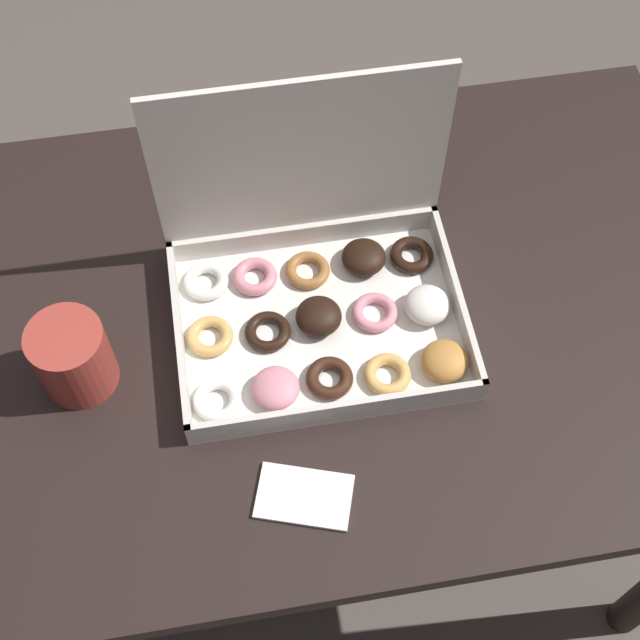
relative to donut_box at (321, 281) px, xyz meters
The scene contains 5 objects.
ground_plane 0.78m from the donut_box, 160.66° to the right, with size 8.00×8.00×0.00m, color #564C44.
dining_table 0.16m from the donut_box, 160.66° to the right, with size 1.21×0.74×0.73m.
donut_box is the anchor object (origin of this frame).
coffee_mug 0.32m from the donut_box, 169.72° to the right, with size 0.09×0.09×0.10m.
paper_napkin 0.27m from the donut_box, 103.65° to the right, with size 0.13×0.10×0.01m.
Camera 1 is at (-0.07, -0.60, 1.73)m, focal length 50.00 mm.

